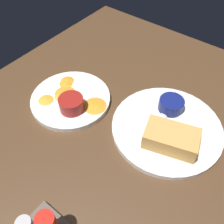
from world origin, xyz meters
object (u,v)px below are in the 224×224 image
object	(u,v)px
ramekin_dark_sauce	(170,104)
spoon_by_gravy_ramekin	(72,109)
plate_chips_companion	(71,99)
ramekin_light_gravy	(71,103)
spoon_by_dark_ramekin	(162,121)
sandwich_half_near	(171,138)
plate_sandwich_main	(167,128)

from	to	relation	value
ramekin_dark_sauce	spoon_by_gravy_ramekin	xyz separation A→B (cm)	(21.32, 17.21, -1.46)
spoon_by_gravy_ramekin	plate_chips_companion	bearing A→B (deg)	-40.08
plate_chips_companion	ramekin_light_gravy	size ratio (longest dim) A/B	3.39
plate_chips_companion	ramekin_light_gravy	distance (cm)	5.47
ramekin_dark_sauce	ramekin_light_gravy	world-z (taller)	ramekin_light_gravy
ramekin_dark_sauce	spoon_by_dark_ramekin	bearing A→B (deg)	100.65
sandwich_half_near	plate_chips_companion	bearing A→B (deg)	6.16
ramekin_light_gravy	spoon_by_dark_ramekin	bearing A→B (deg)	-153.00
sandwich_half_near	plate_chips_companion	size ratio (longest dim) A/B	0.62
sandwich_half_near	ramekin_dark_sauce	size ratio (longest dim) A/B	2.12
spoon_by_dark_ramekin	plate_chips_companion	bearing A→B (deg)	18.16
ramekin_light_gravy	plate_chips_companion	bearing A→B (deg)	-39.81
sandwich_half_near	plate_sandwich_main	bearing A→B (deg)	-55.20
ramekin_dark_sauce	spoon_by_dark_ramekin	xyz separation A→B (cm)	(-1.02, 5.43, -1.46)
plate_sandwich_main	ramekin_light_gravy	size ratio (longest dim) A/B	4.27
sandwich_half_near	spoon_by_dark_ramekin	size ratio (longest dim) A/B	1.48
sandwich_half_near	ramekin_light_gravy	world-z (taller)	sandwich_half_near
ramekin_light_gravy	spoon_by_gravy_ramekin	size ratio (longest dim) A/B	0.82
spoon_by_dark_ramekin	plate_chips_companion	xyz separation A→B (cm)	(26.15, 8.58, -1.16)
plate_sandwich_main	sandwich_half_near	xyz separation A→B (cm)	(-3.22, 4.63, 3.20)
ramekin_dark_sauce	plate_chips_companion	xyz separation A→B (cm)	(25.12, 14.00, -2.62)
ramekin_dark_sauce	spoon_by_gravy_ramekin	size ratio (longest dim) A/B	0.81
plate_chips_companion	spoon_by_gravy_ramekin	world-z (taller)	spoon_by_gravy_ramekin
plate_sandwich_main	plate_chips_companion	distance (cm)	29.15
ramekin_light_gravy	plate_sandwich_main	bearing A→B (deg)	-155.93
sandwich_half_near	spoon_by_gravy_ramekin	xyz separation A→B (cm)	(27.44, 6.57, -2.04)
ramekin_dark_sauce	plate_chips_companion	distance (cm)	28.88
ramekin_dark_sauce	spoon_by_gravy_ramekin	bearing A→B (deg)	38.91
plate_sandwich_main	spoon_by_gravy_ramekin	world-z (taller)	spoon_by_gravy_ramekin
spoon_by_dark_ramekin	spoon_by_gravy_ramekin	xyz separation A→B (cm)	(22.34, 11.78, 0.00)
spoon_by_dark_ramekin	spoon_by_gravy_ramekin	distance (cm)	25.25
plate_sandwich_main	ramekin_light_gravy	xyz separation A→B (cm)	(24.50, 10.94, 2.96)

